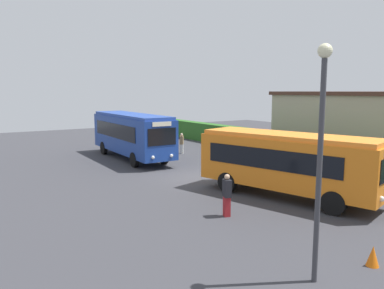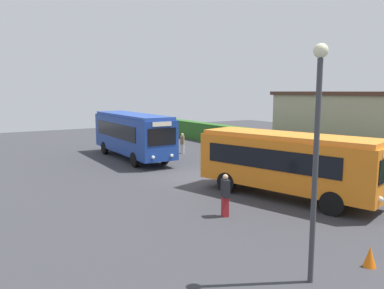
{
  "view_description": "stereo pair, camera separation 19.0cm",
  "coord_description": "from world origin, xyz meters",
  "px_view_note": "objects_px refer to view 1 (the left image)",
  "views": [
    {
      "loc": [
        18.16,
        -11.83,
        4.97
      ],
      "look_at": [
        -0.73,
        0.37,
        1.79
      ],
      "focal_mm": 35.48,
      "sensor_mm": 36.0,
      "label": 1
    },
    {
      "loc": [
        18.26,
        -11.67,
        4.97
      ],
      "look_at": [
        -0.73,
        0.37,
        1.79
      ],
      "focal_mm": 35.48,
      "sensor_mm": 36.0,
      "label": 2
    }
  ],
  "objects_px": {
    "bus_blue": "(131,133)",
    "bus_orange": "(288,161)",
    "person_center": "(238,161)",
    "person_far": "(338,174)",
    "person_right": "(227,194)",
    "traffic_cone": "(373,256)",
    "person_left": "(182,143)",
    "lamppost": "(321,139)"
  },
  "relations": [
    {
      "from": "bus_blue",
      "to": "bus_orange",
      "type": "distance_m",
      "value": 13.61
    },
    {
      "from": "person_right",
      "to": "traffic_cone",
      "type": "height_order",
      "value": "person_right"
    },
    {
      "from": "bus_orange",
      "to": "person_left",
      "type": "relative_size",
      "value": 5.43
    },
    {
      "from": "bus_orange",
      "to": "person_center",
      "type": "bearing_deg",
      "value": 156.16
    },
    {
      "from": "person_left",
      "to": "lamppost",
      "type": "relative_size",
      "value": 0.27
    },
    {
      "from": "bus_orange",
      "to": "lamppost",
      "type": "relative_size",
      "value": 1.45
    },
    {
      "from": "person_center",
      "to": "lamppost",
      "type": "height_order",
      "value": "lamppost"
    },
    {
      "from": "bus_blue",
      "to": "person_left",
      "type": "bearing_deg",
      "value": 91.57
    },
    {
      "from": "person_right",
      "to": "person_far",
      "type": "xyz_separation_m",
      "value": [
        0.03,
        6.91,
        -0.02
      ]
    },
    {
      "from": "bus_blue",
      "to": "traffic_cone",
      "type": "xyz_separation_m",
      "value": [
        19.8,
        -1.32,
        -1.6
      ]
    },
    {
      "from": "bus_orange",
      "to": "lamppost",
      "type": "xyz_separation_m",
      "value": [
        6.01,
        -5.37,
        2.02
      ]
    },
    {
      "from": "person_center",
      "to": "person_far",
      "type": "xyz_separation_m",
      "value": [
        5.04,
        2.2,
        -0.09
      ]
    },
    {
      "from": "traffic_cone",
      "to": "lamppost",
      "type": "distance_m",
      "value": 4.08
    },
    {
      "from": "person_center",
      "to": "bus_blue",
      "type": "bearing_deg",
      "value": -94.96
    },
    {
      "from": "person_right",
      "to": "traffic_cone",
      "type": "distance_m",
      "value": 5.8
    },
    {
      "from": "traffic_cone",
      "to": "person_far",
      "type": "bearing_deg",
      "value": 133.01
    },
    {
      "from": "person_center",
      "to": "traffic_cone",
      "type": "relative_size",
      "value": 3.09
    },
    {
      "from": "person_left",
      "to": "traffic_cone",
      "type": "bearing_deg",
      "value": 113.81
    },
    {
      "from": "person_right",
      "to": "lamppost",
      "type": "height_order",
      "value": "lamppost"
    },
    {
      "from": "bus_blue",
      "to": "bus_orange",
      "type": "xyz_separation_m",
      "value": [
        13.47,
        1.93,
        -0.16
      ]
    },
    {
      "from": "person_right",
      "to": "lamppost",
      "type": "relative_size",
      "value": 0.28
    },
    {
      "from": "traffic_cone",
      "to": "lamppost",
      "type": "xyz_separation_m",
      "value": [
        -0.32,
        -2.11,
        3.47
      ]
    },
    {
      "from": "person_left",
      "to": "traffic_cone",
      "type": "relative_size",
      "value": 2.72
    },
    {
      "from": "bus_orange",
      "to": "person_right",
      "type": "bearing_deg",
      "value": -96.81
    },
    {
      "from": "person_left",
      "to": "lamppost",
      "type": "height_order",
      "value": "lamppost"
    },
    {
      "from": "person_far",
      "to": "person_left",
      "type": "bearing_deg",
      "value": 48.82
    },
    {
      "from": "person_right",
      "to": "person_center",
      "type": "bearing_deg",
      "value": 63.05
    },
    {
      "from": "bus_blue",
      "to": "person_center",
      "type": "xyz_separation_m",
      "value": [
        9.08,
        2.57,
        -0.92
      ]
    },
    {
      "from": "bus_blue",
      "to": "traffic_cone",
      "type": "bearing_deg",
      "value": -2.65
    },
    {
      "from": "bus_blue",
      "to": "person_right",
      "type": "relative_size",
      "value": 5.83
    },
    {
      "from": "bus_blue",
      "to": "bus_orange",
      "type": "height_order",
      "value": "bus_blue"
    },
    {
      "from": "person_far",
      "to": "traffic_cone",
      "type": "xyz_separation_m",
      "value": [
        5.68,
        -6.09,
        -0.59
      ]
    },
    {
      "from": "bus_blue",
      "to": "bus_orange",
      "type": "bearing_deg",
      "value": 9.33
    },
    {
      "from": "bus_orange",
      "to": "person_far",
      "type": "distance_m",
      "value": 3.03
    },
    {
      "from": "person_center",
      "to": "person_far",
      "type": "distance_m",
      "value": 5.5
    },
    {
      "from": "traffic_cone",
      "to": "lamppost",
      "type": "relative_size",
      "value": 0.1
    },
    {
      "from": "bus_orange",
      "to": "person_center",
      "type": "distance_m",
      "value": 4.5
    },
    {
      "from": "bus_blue",
      "to": "person_left",
      "type": "relative_size",
      "value": 6.15
    },
    {
      "from": "bus_blue",
      "to": "lamppost",
      "type": "relative_size",
      "value": 1.64
    },
    {
      "from": "person_left",
      "to": "person_center",
      "type": "distance_m",
      "value": 9.28
    },
    {
      "from": "bus_orange",
      "to": "person_right",
      "type": "relative_size",
      "value": 5.15
    },
    {
      "from": "person_left",
      "to": "person_right",
      "type": "xyz_separation_m",
      "value": [
        14.13,
        -6.48,
        0.06
      ]
    }
  ]
}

